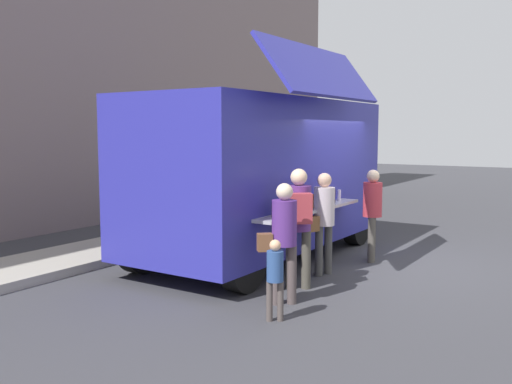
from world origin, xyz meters
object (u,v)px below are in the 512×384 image
object	(u,v)px
food_truck_main	(262,172)
customer_front_ordering	(323,215)
child_near_queue	(275,273)
customer_mid_with_backpack	(299,216)
customer_extra_browsing	(372,207)
trash_bin	(271,202)
customer_rear_waiting	(283,233)

from	to	relation	value
food_truck_main	customer_front_ordering	size ratio (longest dim) A/B	3.37
food_truck_main	child_near_queue	xyz separation A→B (m)	(-2.90, -1.99, -0.97)
customer_mid_with_backpack	customer_extra_browsing	xyz separation A→B (m)	(2.30, -0.24, -0.11)
customer_front_ordering	child_near_queue	world-z (taller)	customer_front_ordering
food_truck_main	trash_bin	size ratio (longest dim) A/B	6.35
food_truck_main	customer_rear_waiting	distance (m)	2.92
customer_front_ordering	customer_extra_browsing	distance (m)	1.38
food_truck_main	customer_front_ordering	world-z (taller)	food_truck_main
child_near_queue	customer_mid_with_backpack	bearing A→B (deg)	-18.07
child_near_queue	food_truck_main	bearing A→B (deg)	-0.32
trash_bin	customer_extra_browsing	xyz separation A→B (m)	(-3.41, -4.14, 0.54)
food_truck_main	customer_front_ordering	bearing A→B (deg)	-110.27
trash_bin	customer_front_ordering	distance (m)	6.13
customer_mid_with_backpack	customer_front_ordering	bearing A→B (deg)	-31.48
trash_bin	customer_front_ordering	xyz separation A→B (m)	(-4.75, -3.83, 0.54)
customer_rear_waiting	child_near_queue	xyz separation A→B (m)	(-0.64, -0.25, -0.36)
customer_mid_with_backpack	customer_rear_waiting	distance (m)	0.76
customer_mid_with_backpack	child_near_queue	xyz separation A→B (m)	(-1.37, -0.41, -0.48)
customer_front_ordering	customer_extra_browsing	xyz separation A→B (m)	(1.34, -0.31, -0.00)
trash_bin	customer_mid_with_backpack	xyz separation A→B (m)	(-5.71, -3.90, 0.65)
customer_mid_with_backpack	child_near_queue	world-z (taller)	customer_mid_with_backpack
customer_front_ordering	customer_rear_waiting	bearing A→B (deg)	115.06
customer_mid_with_backpack	child_near_queue	distance (m)	1.51
customer_mid_with_backpack	customer_extra_browsing	bearing A→B (deg)	-41.59
customer_extra_browsing	child_near_queue	size ratio (longest dim) A/B	1.62
food_truck_main	child_near_queue	world-z (taller)	food_truck_main
trash_bin	child_near_queue	world-z (taller)	child_near_queue
trash_bin	customer_rear_waiting	distance (m)	7.63
trash_bin	child_near_queue	xyz separation A→B (m)	(-7.08, -4.31, 0.16)
customer_rear_waiting	customer_extra_browsing	world-z (taller)	customer_extra_browsing
customer_mid_with_backpack	food_truck_main	bearing A→B (deg)	10.30
food_truck_main	customer_extra_browsing	distance (m)	2.06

